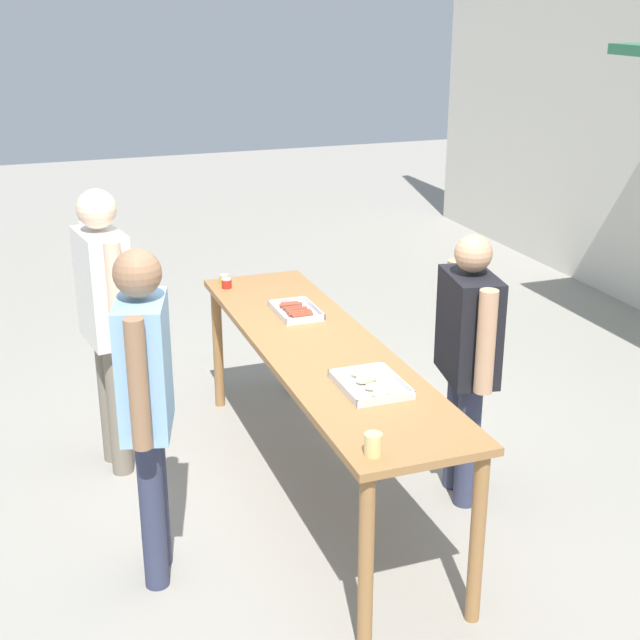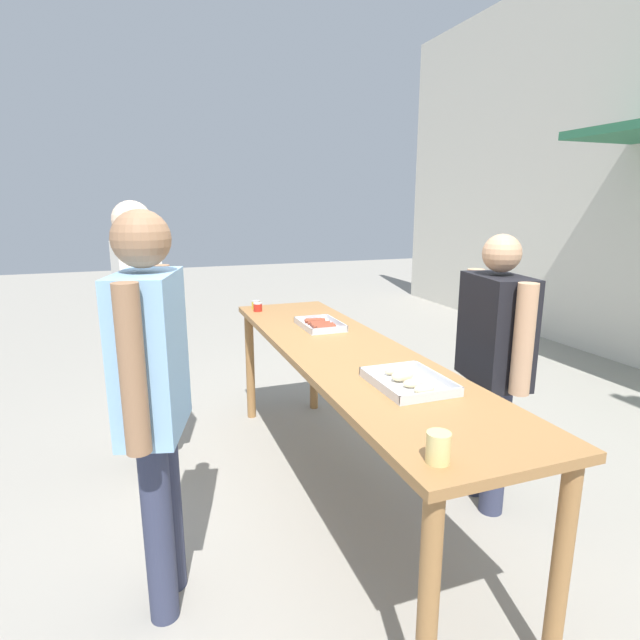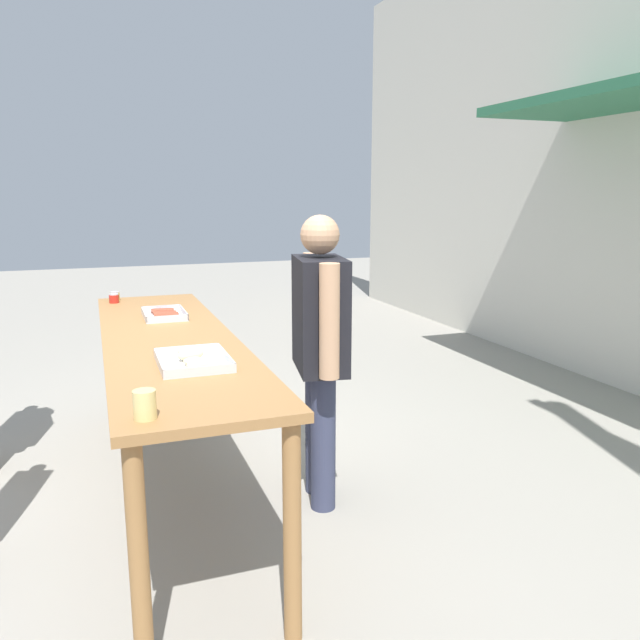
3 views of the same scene
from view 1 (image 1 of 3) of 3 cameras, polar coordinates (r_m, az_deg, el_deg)
ground_plane at (r=5.44m, az=0.00°, el=-10.80°), size 24.00×24.00×0.00m
serving_table at (r=5.06m, az=0.00°, el=-2.73°), size 2.83×0.68×0.94m
food_tray_sausages at (r=5.50m, az=-1.52°, el=0.54°), size 0.38×0.25×0.04m
food_tray_buns at (r=4.49m, az=3.21°, el=-4.12°), size 0.40×0.31×0.06m
condiment_jar_mustard at (r=6.11m, az=-6.14°, el=2.61°), size 0.07×0.07×0.07m
condiment_jar_ketchup at (r=6.02m, az=-6.00°, el=2.35°), size 0.07×0.07×0.07m
beer_cup at (r=3.85m, az=3.42°, el=-7.96°), size 0.08×0.08×0.10m
person_server_behind_table at (r=5.05m, az=9.43°, el=-1.81°), size 0.64×0.32×1.59m
person_customer_holding_hotdog at (r=5.41m, az=-13.59°, el=0.79°), size 0.61×0.30×1.76m
person_customer_with_cup at (r=4.31m, az=-11.09°, el=-4.41°), size 0.57×0.32×1.72m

